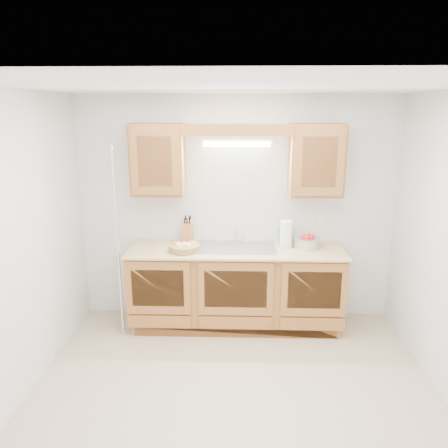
{
  "coord_description": "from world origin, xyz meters",
  "views": [
    {
      "loc": [
        0.01,
        -3.25,
        2.34
      ],
      "look_at": [
        -0.12,
        0.85,
        1.26
      ],
      "focal_mm": 35.0,
      "sensor_mm": 36.0,
      "label": 1
    }
  ],
  "objects_px": {
    "fruit_basket": "(184,247)",
    "apple_bowl": "(307,241)",
    "knife_block": "(188,233)",
    "paper_towel": "(286,234)"
  },
  "relations": [
    {
      "from": "knife_block",
      "to": "paper_towel",
      "type": "relative_size",
      "value": 0.94
    },
    {
      "from": "fruit_basket",
      "to": "knife_block",
      "type": "relative_size",
      "value": 1.32
    },
    {
      "from": "paper_towel",
      "to": "fruit_basket",
      "type": "bearing_deg",
      "value": -169.66
    },
    {
      "from": "knife_block",
      "to": "paper_towel",
      "type": "distance_m",
      "value": 1.09
    },
    {
      "from": "fruit_basket",
      "to": "apple_bowl",
      "type": "distance_m",
      "value": 1.31
    },
    {
      "from": "fruit_basket",
      "to": "paper_towel",
      "type": "relative_size",
      "value": 1.25
    },
    {
      "from": "apple_bowl",
      "to": "knife_block",
      "type": "bearing_deg",
      "value": 174.43
    },
    {
      "from": "knife_block",
      "to": "paper_towel",
      "type": "xyz_separation_m",
      "value": [
        1.08,
        -0.1,
        0.03
      ]
    },
    {
      "from": "fruit_basket",
      "to": "knife_block",
      "type": "height_order",
      "value": "knife_block"
    },
    {
      "from": "apple_bowl",
      "to": "fruit_basket",
      "type": "bearing_deg",
      "value": -172.38
    }
  ]
}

